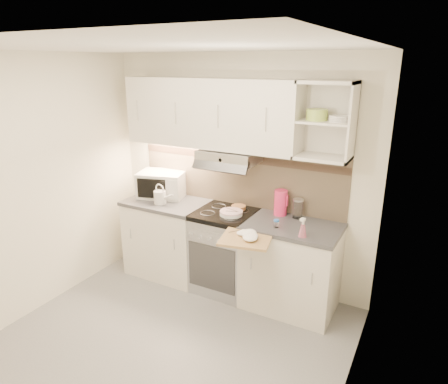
% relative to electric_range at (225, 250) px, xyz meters
% --- Properties ---
extents(ground, '(3.00, 3.00, 0.00)m').
position_rel_electric_range_xyz_m(ground, '(0.00, -1.10, -0.45)').
color(ground, gray).
rests_on(ground, ground).
extents(room_shell, '(3.04, 2.84, 2.52)m').
position_rel_electric_range_xyz_m(room_shell, '(0.00, -0.73, 1.18)').
color(room_shell, white).
rests_on(room_shell, ground).
extents(base_cabinet_left, '(0.90, 0.60, 0.86)m').
position_rel_electric_range_xyz_m(base_cabinet_left, '(-0.75, 0.00, -0.02)').
color(base_cabinet_left, silver).
rests_on(base_cabinet_left, ground).
extents(worktop_left, '(0.92, 0.62, 0.04)m').
position_rel_electric_range_xyz_m(worktop_left, '(-0.75, 0.00, 0.43)').
color(worktop_left, '#47474C').
rests_on(worktop_left, base_cabinet_left).
extents(base_cabinet_right, '(0.90, 0.60, 0.86)m').
position_rel_electric_range_xyz_m(base_cabinet_right, '(0.75, 0.00, -0.02)').
color(base_cabinet_right, silver).
rests_on(base_cabinet_right, ground).
extents(worktop_right, '(0.92, 0.62, 0.04)m').
position_rel_electric_range_xyz_m(worktop_right, '(0.75, 0.00, 0.43)').
color(worktop_right, '#47474C').
rests_on(worktop_right, base_cabinet_right).
extents(electric_range, '(0.60, 0.60, 0.90)m').
position_rel_electric_range_xyz_m(electric_range, '(0.00, 0.00, 0.00)').
color(electric_range, '#B7B7BC').
rests_on(electric_range, ground).
extents(microwave, '(0.60, 0.51, 0.29)m').
position_rel_electric_range_xyz_m(microwave, '(-0.89, 0.12, 0.59)').
color(microwave, silver).
rests_on(microwave, worktop_left).
extents(watering_can, '(0.27, 0.14, 0.23)m').
position_rel_electric_range_xyz_m(watering_can, '(-0.75, -0.11, 0.53)').
color(watering_can, silver).
rests_on(watering_can, worktop_left).
extents(plate_stack, '(0.24, 0.24, 0.05)m').
position_rel_electric_range_xyz_m(plate_stack, '(0.10, -0.05, 0.47)').
color(plate_stack, silver).
rests_on(plate_stack, electric_range).
extents(bread_loaf, '(0.15, 0.15, 0.04)m').
position_rel_electric_range_xyz_m(bread_loaf, '(0.09, 0.14, 0.47)').
color(bread_loaf, '#9F613A').
rests_on(bread_loaf, electric_range).
extents(pink_pitcher, '(0.14, 0.13, 0.26)m').
position_rel_electric_range_xyz_m(pink_pitcher, '(0.54, 0.20, 0.58)').
color(pink_pitcher, '#E3285E').
rests_on(pink_pitcher, worktop_right).
extents(glass_jar, '(0.11, 0.11, 0.20)m').
position_rel_electric_range_xyz_m(glass_jar, '(0.72, 0.20, 0.55)').
color(glass_jar, silver).
rests_on(glass_jar, worktop_right).
extents(spice_jar, '(0.05, 0.05, 0.08)m').
position_rel_electric_range_xyz_m(spice_jar, '(0.63, -0.13, 0.49)').
color(spice_jar, white).
rests_on(spice_jar, worktop_right).
extents(spray_bottle, '(0.07, 0.07, 0.20)m').
position_rel_electric_range_xyz_m(spray_bottle, '(0.91, -0.22, 0.53)').
color(spray_bottle, pink).
rests_on(spray_bottle, worktop_right).
extents(cutting_board, '(0.52, 0.49, 0.02)m').
position_rel_electric_range_xyz_m(cutting_board, '(0.46, -0.45, 0.42)').
color(cutting_board, '#A28450').
rests_on(cutting_board, base_cabinet_right).
extents(dish_towel, '(0.26, 0.22, 0.07)m').
position_rel_electric_range_xyz_m(dish_towel, '(0.45, -0.45, 0.47)').
color(dish_towel, white).
rests_on(dish_towel, cutting_board).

